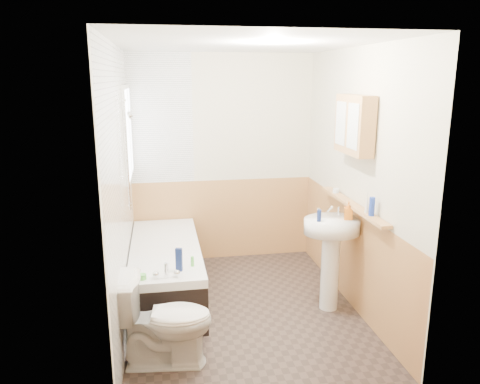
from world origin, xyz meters
name	(u,v)px	position (x,y,z in m)	size (l,w,h in m)	color
floor	(243,309)	(0.00, 0.00, 0.00)	(2.80, 2.80, 0.00)	#2D2320
ceiling	(243,44)	(0.00, 0.00, 2.50)	(2.80, 2.80, 0.00)	white
wall_back	(222,160)	(0.00, 1.41, 1.25)	(2.20, 0.02, 2.50)	beige
wall_front	(282,235)	(0.00, -1.41, 1.25)	(2.20, 0.02, 2.50)	beige
wall_left	(119,190)	(-1.11, 0.00, 1.25)	(0.02, 2.80, 2.50)	beige
wall_right	(356,181)	(1.11, 0.00, 1.25)	(0.02, 2.80, 2.50)	beige
wainscot_right	(350,254)	(1.09, 0.00, 0.50)	(0.01, 2.80, 1.00)	tan
wainscot_front	(279,338)	(0.00, -1.39, 0.50)	(2.20, 0.01, 1.00)	tan
wainscot_back	(223,219)	(0.00, 1.39, 0.50)	(2.20, 0.01, 1.00)	tan
tile_cladding_left	(122,190)	(-1.09, 0.00, 1.25)	(0.01, 2.80, 2.50)	white
tile_return_back	(160,119)	(-0.73, 1.39, 1.75)	(0.75, 0.01, 1.50)	white
window	(128,133)	(-1.06, 0.95, 1.65)	(0.03, 0.79, 0.99)	white
bathtub	(166,269)	(-0.73, 0.46, 0.28)	(0.70, 1.81, 0.68)	black
shower_riser	(128,144)	(-1.04, 0.35, 1.61)	(0.10, 0.07, 1.09)	silver
toilet	(165,320)	(-0.76, -0.77, 0.37)	(0.42, 0.75, 0.74)	white
sink	(331,245)	(0.84, -0.12, 0.66)	(0.54, 0.43, 1.04)	white
pine_shelf	(352,205)	(1.04, -0.10, 1.04)	(0.10, 1.41, 0.03)	tan
medicine_cabinet	(354,125)	(1.01, -0.10, 1.80)	(0.15, 0.59, 0.53)	tan
foam_can	(372,206)	(1.04, -0.51, 1.14)	(0.05, 0.05, 0.16)	#19339E
green_bottle	(367,201)	(1.04, -0.42, 1.16)	(0.04, 0.04, 0.21)	silver
black_jar	(336,191)	(1.04, 0.33, 1.08)	(0.06, 0.06, 0.04)	silver
soap_bottle	(348,215)	(0.98, -0.17, 0.96)	(0.08, 0.17, 0.08)	orange
clear_bottle	(319,216)	(0.69, -0.18, 0.98)	(0.04, 0.04, 0.11)	navy
blue_gel	(179,260)	(-0.61, -0.21, 0.64)	(0.06, 0.04, 0.21)	navy
cream_jar	(142,277)	(-0.94, -0.34, 0.56)	(0.07, 0.07, 0.04)	#59C647
orange_bottle	(192,261)	(-0.49, -0.12, 0.58)	(0.03, 0.03, 0.09)	#59C647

